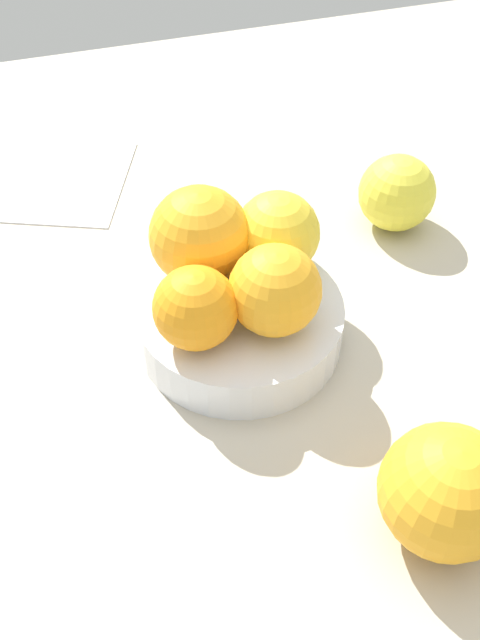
{
  "coord_description": "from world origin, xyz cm",
  "views": [
    {
      "loc": [
        -12.0,
        -38.66,
        43.96
      ],
      "look_at": [
        0.0,
        0.0,
        2.27
      ],
      "focal_mm": 41.04,
      "sensor_mm": 36.0,
      "label": 1
    }
  ],
  "objects_px": {
    "orange_loose_0": "(447,491)",
    "folded_napkin": "(53,179)",
    "orange_in_bowl_0": "(195,308)",
    "orange_loose_1": "(397,193)",
    "orange_in_bowl_2": "(277,233)",
    "orange_in_bowl_1": "(275,290)",
    "orange_in_bowl_3": "(200,236)",
    "fruit_bowl": "(240,324)"
  },
  "relations": [
    {
      "from": "orange_loose_0",
      "to": "folded_napkin",
      "type": "xyz_separation_m",
      "value": [
        -0.19,
        0.47,
        -0.04
      ]
    },
    {
      "from": "orange_in_bowl_0",
      "to": "fruit_bowl",
      "type": "bearing_deg",
      "value": 28.78
    },
    {
      "from": "fruit_bowl",
      "to": "folded_napkin",
      "type": "bearing_deg",
      "value": 113.61
    },
    {
      "from": "orange_in_bowl_0",
      "to": "orange_in_bowl_3",
      "type": "relative_size",
      "value": 0.79
    },
    {
      "from": "orange_in_bowl_0",
      "to": "orange_in_bowl_1",
      "type": "distance_m",
      "value": 0.06
    },
    {
      "from": "fruit_bowl",
      "to": "orange_in_bowl_0",
      "type": "xyz_separation_m",
      "value": [
        -0.04,
        -0.02,
        0.05
      ]
    },
    {
      "from": "orange_in_bowl_0",
      "to": "orange_loose_0",
      "type": "distance_m",
      "value": 0.21
    },
    {
      "from": "orange_in_bowl_2",
      "to": "orange_loose_1",
      "type": "xyz_separation_m",
      "value": [
        0.14,
        0.06,
        -0.04
      ]
    },
    {
      "from": "orange_in_bowl_0",
      "to": "orange_in_bowl_2",
      "type": "xyz_separation_m",
      "value": [
        0.08,
        0.06,
        0.0
      ]
    },
    {
      "from": "fruit_bowl",
      "to": "orange_loose_0",
      "type": "bearing_deg",
      "value": -69.88
    },
    {
      "from": "orange_in_bowl_0",
      "to": "orange_loose_0",
      "type": "relative_size",
      "value": 0.73
    },
    {
      "from": "fruit_bowl",
      "to": "orange_in_bowl_1",
      "type": "height_order",
      "value": "orange_in_bowl_1"
    },
    {
      "from": "orange_in_bowl_1",
      "to": "orange_in_bowl_0",
      "type": "bearing_deg",
      "value": 177.36
    },
    {
      "from": "orange_in_bowl_0",
      "to": "folded_napkin",
      "type": "height_order",
      "value": "orange_in_bowl_0"
    },
    {
      "from": "orange_loose_0",
      "to": "folded_napkin",
      "type": "height_order",
      "value": "orange_loose_0"
    },
    {
      "from": "fruit_bowl",
      "to": "orange_in_bowl_0",
      "type": "distance_m",
      "value": 0.07
    },
    {
      "from": "orange_in_bowl_2",
      "to": "orange_loose_0",
      "type": "bearing_deg",
      "value": -82.74
    },
    {
      "from": "orange_in_bowl_1",
      "to": "orange_in_bowl_3",
      "type": "relative_size",
      "value": 0.87
    },
    {
      "from": "fruit_bowl",
      "to": "orange_in_bowl_1",
      "type": "distance_m",
      "value": 0.06
    },
    {
      "from": "orange_in_bowl_0",
      "to": "orange_in_bowl_2",
      "type": "relative_size",
      "value": 0.92
    },
    {
      "from": "fruit_bowl",
      "to": "orange_in_bowl_3",
      "type": "distance_m",
      "value": 0.08
    },
    {
      "from": "orange_in_bowl_0",
      "to": "orange_in_bowl_2",
      "type": "height_order",
      "value": "orange_in_bowl_2"
    },
    {
      "from": "orange_in_bowl_0",
      "to": "orange_loose_1",
      "type": "relative_size",
      "value": 0.88
    },
    {
      "from": "orange_in_bowl_3",
      "to": "orange_loose_1",
      "type": "bearing_deg",
      "value": 15.59
    },
    {
      "from": "orange_loose_0",
      "to": "orange_loose_1",
      "type": "bearing_deg",
      "value": 69.54
    },
    {
      "from": "orange_in_bowl_2",
      "to": "orange_loose_1",
      "type": "bearing_deg",
      "value": 24.59
    },
    {
      "from": "orange_in_bowl_0",
      "to": "orange_loose_1",
      "type": "height_order",
      "value": "orange_in_bowl_0"
    },
    {
      "from": "orange_in_bowl_3",
      "to": "orange_loose_1",
      "type": "height_order",
      "value": "orange_in_bowl_3"
    },
    {
      "from": "folded_napkin",
      "to": "orange_loose_1",
      "type": "bearing_deg",
      "value": -29.09
    },
    {
      "from": "orange_in_bowl_1",
      "to": "folded_napkin",
      "type": "relative_size",
      "value": 0.47
    },
    {
      "from": "orange_in_bowl_2",
      "to": "orange_loose_1",
      "type": "height_order",
      "value": "orange_in_bowl_2"
    },
    {
      "from": "orange_in_bowl_1",
      "to": "fruit_bowl",
      "type": "bearing_deg",
      "value": 127.17
    },
    {
      "from": "orange_in_bowl_1",
      "to": "orange_in_bowl_2",
      "type": "height_order",
      "value": "orange_in_bowl_1"
    },
    {
      "from": "orange_in_bowl_3",
      "to": "folded_napkin",
      "type": "relative_size",
      "value": 0.54
    },
    {
      "from": "orange_in_bowl_3",
      "to": "orange_loose_0",
      "type": "relative_size",
      "value": 0.93
    },
    {
      "from": "folded_napkin",
      "to": "orange_in_bowl_2",
      "type": "bearing_deg",
      "value": -55.42
    },
    {
      "from": "orange_in_bowl_2",
      "to": "folded_napkin",
      "type": "height_order",
      "value": "orange_in_bowl_2"
    },
    {
      "from": "orange_in_bowl_1",
      "to": "orange_in_bowl_3",
      "type": "bearing_deg",
      "value": 118.19
    },
    {
      "from": "fruit_bowl",
      "to": "folded_napkin",
      "type": "distance_m",
      "value": 0.3
    },
    {
      "from": "orange_in_bowl_0",
      "to": "orange_in_bowl_1",
      "type": "height_order",
      "value": "orange_in_bowl_1"
    },
    {
      "from": "orange_in_bowl_1",
      "to": "orange_loose_1",
      "type": "bearing_deg",
      "value": 37.52
    },
    {
      "from": "orange_in_bowl_0",
      "to": "orange_loose_0",
      "type": "xyz_separation_m",
      "value": [
        0.11,
        -0.18,
        -0.03
      ]
    }
  ]
}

